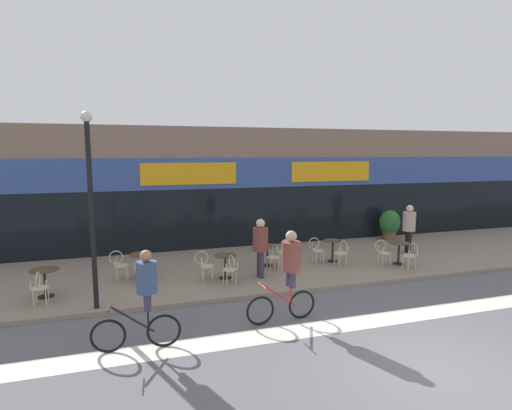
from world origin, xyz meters
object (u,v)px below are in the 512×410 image
(bistro_table_3, at_px, (267,251))
(cafe_chair_3_side, at_px, (285,250))
(cafe_chair_5_near, at_px, (411,254))
(lamp_post, at_px, (91,196))
(cafe_chair_0_near, at_px, (40,286))
(cafe_chair_5_side, at_px, (383,251))
(bistro_table_2, at_px, (225,262))
(bistro_table_5, at_px, (399,249))
(cafe_chair_2_near, at_px, (231,267))
(pedestrian_near_end, at_px, (260,243))
(planter_pot, at_px, (390,224))
(cafe_chair_4_side, at_px, (316,248))
(cafe_chair_3_near, at_px, (274,255))
(cyclist_1, at_px, (143,294))
(cafe_chair_2_side, at_px, (205,263))
(bistro_table_0, at_px, (45,277))
(bistro_table_4, at_px, (333,247))
(cafe_chair_4_near, at_px, (342,251))
(cyclist_0, at_px, (289,269))
(bistro_table_1, at_px, (141,261))
(cafe_chair_1_side, at_px, (120,263))
(pedestrian_far_end, at_px, (409,224))
(cafe_chair_1_near, at_px, (141,267))

(bistro_table_3, xyz_separation_m, cafe_chair_3_side, (0.62, -0.01, 0.01))
(cafe_chair_5_near, bearing_deg, lamp_post, 91.09)
(cafe_chair_0_near, bearing_deg, cafe_chair_5_side, -86.20)
(bistro_table_2, relative_size, bistro_table_5, 0.96)
(cafe_chair_2_near, bearing_deg, pedestrian_near_end, -75.57)
(cafe_chair_3_side, height_order, cafe_chair_5_side, same)
(cafe_chair_5_side, bearing_deg, lamp_post, -165.64)
(planter_pot, distance_m, lamp_post, 12.74)
(planter_pot, bearing_deg, cafe_chair_5_near, -117.28)
(bistro_table_3, bearing_deg, cafe_chair_2_near, -137.20)
(cafe_chair_5_side, xyz_separation_m, planter_pot, (2.75, 3.47, 0.18))
(cafe_chair_4_side, bearing_deg, cafe_chair_3_near, -161.36)
(cafe_chair_5_side, bearing_deg, cyclist_1, -149.55)
(cafe_chair_2_side, bearing_deg, cafe_chair_4_side, 15.79)
(bistro_table_5, bearing_deg, cafe_chair_3_near, 173.27)
(bistro_table_0, bearing_deg, cafe_chair_5_near, -3.87)
(bistro_table_4, bearing_deg, cafe_chair_3_side, 175.00)
(cafe_chair_0_near, relative_size, cafe_chair_4_near, 1.00)
(cafe_chair_2_near, relative_size, cyclist_0, 0.42)
(lamp_post, bearing_deg, bistro_table_5, 6.53)
(bistro_table_0, relative_size, cyclist_1, 0.37)
(bistro_table_0, distance_m, bistro_table_1, 2.64)
(bistro_table_2, relative_size, cyclist_0, 0.34)
(cafe_chair_0_near, height_order, cafe_chair_3_near, same)
(bistro_table_1, xyz_separation_m, cafe_chair_2_side, (1.82, -0.79, -0.02))
(cafe_chair_1_side, distance_m, cafe_chair_4_side, 6.46)
(cafe_chair_5_near, bearing_deg, cafe_chair_3_near, 73.62)
(cafe_chair_2_side, distance_m, cafe_chair_5_side, 6.02)
(cafe_chair_3_side, height_order, pedestrian_far_end, pedestrian_far_end)
(cafe_chair_5_near, bearing_deg, cafe_chair_3_side, 63.15)
(bistro_table_5, distance_m, cafe_chair_0_near, 10.95)
(bistro_table_0, xyz_separation_m, planter_pot, (13.06, 3.37, 0.15))
(cafe_chair_3_side, relative_size, pedestrian_near_end, 0.50)
(bistro_table_5, height_order, cafe_chair_2_side, cafe_chair_2_side)
(cafe_chair_3_side, distance_m, pedestrian_near_end, 1.73)
(bistro_table_5, relative_size, cafe_chair_1_near, 0.84)
(bistro_table_2, height_order, bistro_table_5, bistro_table_5)
(cafe_chair_2_side, distance_m, pedestrian_near_end, 1.78)
(pedestrian_far_end, bearing_deg, cyclist_1, 40.30)
(cafe_chair_4_near, bearing_deg, cafe_chair_5_near, -122.73)
(cafe_chair_1_side, xyz_separation_m, cafe_chair_2_side, (2.44, -0.80, 0.00))
(bistro_table_1, bearing_deg, cafe_chair_2_side, -23.52)
(cafe_chair_5_near, relative_size, cyclist_0, 0.42)
(cafe_chair_0_near, distance_m, cyclist_1, 3.78)
(cafe_chair_2_side, bearing_deg, cafe_chair_1_near, -179.69)
(cafe_chair_1_near, xyz_separation_m, lamp_post, (-1.12, -1.52, 2.26))
(cafe_chair_4_near, distance_m, pedestrian_near_end, 3.04)
(cafe_chair_1_side, height_order, cafe_chair_2_near, same)
(bistro_table_4, height_order, cafe_chair_2_side, cafe_chair_2_side)
(bistro_table_2, bearing_deg, cafe_chair_3_side, 21.23)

